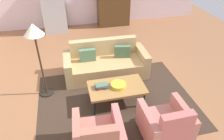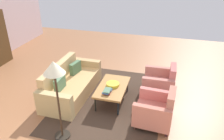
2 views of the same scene
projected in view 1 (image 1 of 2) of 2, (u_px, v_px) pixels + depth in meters
ground_plane at (101, 89)px, 5.13m from camera, size 11.62×11.62×0.00m
area_rug at (116, 100)px, 4.79m from camera, size 3.40×2.60×0.01m
couch at (105, 63)px, 5.55m from camera, size 2.12×0.94×0.86m
coffee_table at (117, 88)px, 4.53m from camera, size 1.20×0.70×0.43m
armchair_left at (99, 139)px, 3.50m from camera, size 0.85×0.85×0.88m
armchair_right at (166, 126)px, 3.73m from camera, size 0.81×0.81×0.88m
fruit_bowl at (118, 85)px, 4.50m from camera, size 0.33×0.33×0.07m
book_stack at (101, 86)px, 4.46m from camera, size 0.29×0.20×0.08m
cabinet at (113, 2)px, 8.04m from camera, size 1.20×0.51×1.80m
refrigerator at (53, 6)px, 7.52m from camera, size 0.80×0.73×1.85m
floor_lamp at (35, 37)px, 4.20m from camera, size 0.40×0.40×1.72m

